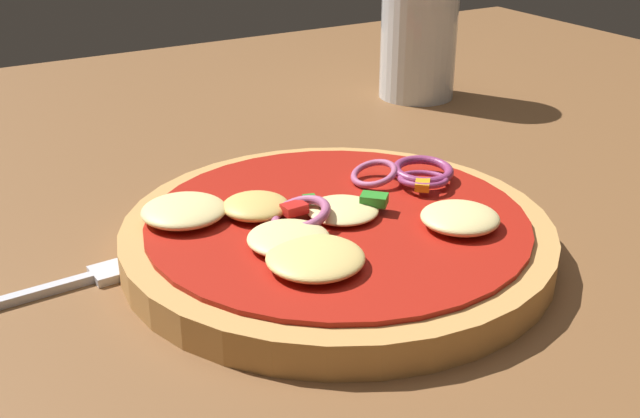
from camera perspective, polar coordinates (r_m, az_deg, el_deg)
The scene contains 4 objects.
dining_table at distance 0.50m, azimuth 5.26°, elevation -2.88°, with size 1.14×1.07×0.03m.
pizza at distance 0.46m, azimuth 1.12°, elevation -1.80°, with size 0.25×0.25×0.04m.
fork at distance 0.45m, azimuth -18.70°, elevation -5.45°, with size 0.17×0.02×0.01m.
beer_glass at distance 0.75m, azimuth 7.18°, elevation 12.61°, with size 0.07×0.07×0.14m.
Camera 1 is at (-0.27, -0.36, 0.25)m, focal length 44.18 mm.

